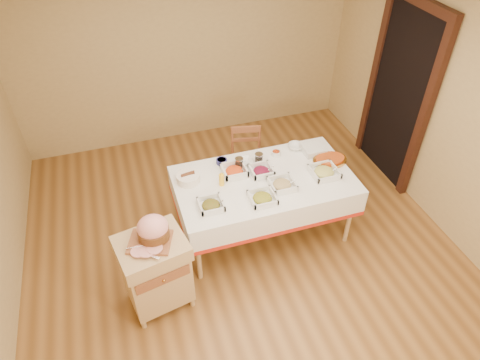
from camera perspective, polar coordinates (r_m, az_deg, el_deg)
The scene contains 23 objects.
room_shell at distance 3.73m, azimuth 0.86°, elevation 2.83°, with size 5.00×5.00×5.00m.
doorway at distance 5.46m, azimuth 20.48°, elevation 10.82°, with size 0.09×1.10×2.20m.
dining_table at distance 4.47m, azimuth 3.19°, elevation -1.43°, with size 1.82×1.02×0.76m.
butcher_cart at distance 4.00m, azimuth -11.20°, elevation -11.61°, with size 0.66×0.59×0.82m.
dining_chair at distance 5.14m, azimuth 0.90°, elevation 2.57°, with size 0.45×0.44×0.84m.
ham_on_board at distance 3.67m, azimuth -11.59°, elevation -6.64°, with size 0.38×0.36×0.25m.
serving_dish_a at distance 4.03m, azimuth -3.89°, elevation -3.33°, with size 0.23×0.23×0.10m.
serving_dish_b at distance 4.10m, azimuth 3.01°, elevation -2.40°, with size 0.24×0.24×0.10m.
serving_dish_c at distance 4.27m, azimuth 5.64°, elevation -0.57°, with size 0.25×0.25×0.10m.
serving_dish_d at distance 4.48m, azimuth 11.16°, elevation 1.07°, with size 0.27×0.27×0.10m.
serving_dish_e at distance 4.40m, azimuth -0.77°, elevation 1.24°, with size 0.26×0.24×0.12m.
serving_dish_f at distance 4.41m, azimuth 2.87°, elevation 1.23°, with size 0.24×0.23×0.11m.
small_bowl_left at distance 4.40m, azimuth -7.47°, elevation 0.76°, with size 0.13×0.13×0.06m.
small_bowl_mid at distance 4.55m, azimuth -2.46°, elevation 2.54°, with size 0.12×0.12×0.05m.
small_bowl_right at distance 4.68m, azimuth 4.84°, elevation 3.61°, with size 0.10×0.10×0.05m.
bowl_white_imported at distance 4.56m, azimuth 0.72°, elevation 2.52°, with size 0.16×0.16×0.04m, color silver.
bowl_small_imported at distance 4.81m, azimuth 7.41°, elevation 4.46°, with size 0.17×0.17×0.05m, color silver.
preserve_jar_left at distance 4.48m, azimuth -0.12°, elevation 2.25°, with size 0.09×0.09×0.11m.
preserve_jar_right at distance 4.55m, azimuth 2.53°, elevation 2.86°, with size 0.09×0.09×0.11m.
mustard_bottle at distance 4.25m, azimuth -2.48°, elevation 0.11°, with size 0.05×0.05×0.16m.
bread_basket at distance 4.33m, azimuth -6.92°, elevation 0.26°, with size 0.24×0.24×0.10m.
plate_stack at distance 4.78m, azimuth 9.72°, elevation 4.08°, with size 0.23×0.23×0.07m.
brass_platter at distance 4.67m, azimuth 11.87°, elevation 2.65°, with size 0.38×0.27×0.05m.
Camera 1 is at (-0.97, -2.81, 3.55)m, focal length 32.00 mm.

